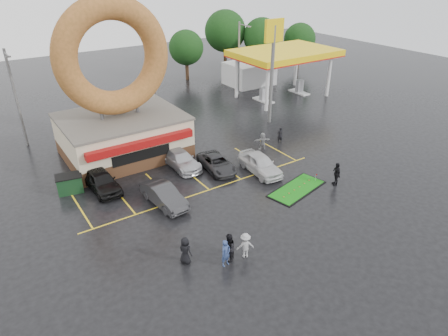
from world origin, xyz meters
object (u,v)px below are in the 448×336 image
person_blue (226,253)px  person_cameraman (336,174)px  streetlight_left (16,97)px  car_grey (217,163)px  car_white (260,164)px  dumpster (70,184)px  car_silver (181,159)px  donut_shop (120,107)px  putting_green (297,189)px  gas_station (269,63)px  streetlight_right (239,57)px  shell_sign (273,53)px  car_black (101,181)px  streetlight_mid (155,72)px  car_dgrey (164,195)px

person_blue → person_cameraman: size_ratio=0.91×
streetlight_left → car_grey: size_ratio=2.04×
car_white → dumpster: (-13.89, 5.54, -0.14)m
car_silver → donut_shop: bearing=119.8°
donut_shop → putting_green: size_ratio=2.51×
gas_station → streetlight_left: bearing=-178.0°
streetlight_right → putting_green: 24.95m
shell_sign → streetlight_right: bearing=73.2°
gas_station → person_blue: 34.72m
streetlight_right → dumpster: streetlight_right is taller
car_black → streetlight_mid: bearing=46.5°
shell_sign → putting_green: size_ratio=1.97×
car_dgrey → dumpster: size_ratio=2.47×
car_silver → car_grey: car_silver is taller
car_black → person_cameraman: bearing=-34.7°
gas_station → car_dgrey: size_ratio=3.07×
streetlight_right → car_black: 27.01m
person_blue → person_cameraman: bearing=4.1°
gas_station → car_dgrey: gas_station is taller
putting_green → person_cameraman: bearing=-19.6°
donut_shop → putting_green: 16.42m
gas_station → person_cameraman: gas_station is taller
car_silver → gas_station: bearing=31.5°
gas_station → car_grey: 23.51m
shell_sign → streetlight_right: (3.00, 9.92, -2.60)m
gas_station → person_blue: bearing=-133.2°
donut_shop → car_silver: donut_shop is taller
streetlight_right → car_dgrey: 27.30m
shell_sign → car_white: shell_sign is taller
dumpster → streetlight_left: bearing=107.0°
car_dgrey → person_blue: person_blue is taller
shell_sign → car_white: size_ratio=2.28×
streetlight_left → car_silver: streetlight_left is taller
car_grey → car_dgrey: bearing=-153.6°
person_cameraman → car_dgrey: bearing=-86.6°
streetlight_left → car_black: bearing=-75.0°
streetlight_left → dumpster: streetlight_left is taller
person_cameraman → putting_green: 3.34m
putting_green → car_white: bearing=99.5°
streetlight_mid → car_black: 17.31m
car_grey → putting_green: size_ratio=0.82×
person_blue → streetlight_left: bearing=95.4°
car_white → putting_green: (0.63, -3.78, -0.75)m
streetlight_left → car_black: size_ratio=1.95×
streetlight_left → streetlight_mid: bearing=4.1°
gas_station → car_black: (-26.80, -12.94, -2.91)m
streetlight_left → putting_green: streetlight_left is taller
gas_station → person_blue: gas_station is taller
car_white → streetlight_mid: bearing=98.1°
car_white → person_cameraman: bearing=-48.1°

